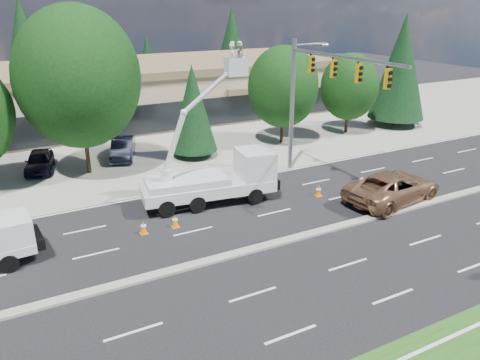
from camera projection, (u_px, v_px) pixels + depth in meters
ground at (220, 259)px, 21.88m from camera, size 140.00×140.00×0.00m
concrete_apron at (115, 148)px, 38.39m from camera, size 140.00×22.00×0.01m
road_median at (220, 258)px, 21.86m from camera, size 120.00×0.55×0.12m
strip_mall at (87, 94)px, 45.61m from camera, size 50.40×15.40×5.50m
tree_front_d at (78, 78)px, 30.59m from camera, size 8.13×8.13×11.28m
tree_front_e at (193, 108)px, 35.09m from camera, size 3.56×3.56×7.02m
tree_front_f at (283, 87)px, 38.24m from camera, size 5.82×5.82×8.07m
tree_front_g at (349, 87)px, 41.49m from camera, size 5.14×5.14×7.13m
tree_front_h at (401, 67)px, 43.61m from camera, size 5.24×5.24×10.34m
tree_back_b at (26, 47)px, 52.50m from camera, size 6.10×6.10×12.03m
tree_back_c at (148, 63)px, 59.50m from camera, size 3.74×3.74×7.38m
tree_back_d at (232, 45)px, 64.12m from camera, size 5.36×5.36×10.57m
signal_mast at (312, 89)px, 29.90m from camera, size 2.76×10.16×9.00m
bucket_truck at (219, 171)px, 27.49m from camera, size 8.09×3.43×9.28m
traffic_cone_b at (144, 228)px, 24.18m from camera, size 0.40×0.40×0.70m
traffic_cone_c at (175, 221)px, 24.87m from camera, size 0.40×0.40×0.70m
traffic_cone_d at (319, 191)px, 28.89m from camera, size 0.40×0.40×0.70m
traffic_cone_e at (362, 180)px, 30.51m from camera, size 0.40×0.40×0.70m
minivan at (393, 187)px, 27.94m from camera, size 6.88×3.92×1.81m
parked_car_west at (39, 161)px, 33.04m from camera, size 2.64×4.55×1.45m
parked_car_east at (123, 148)px, 35.81m from camera, size 3.02×4.88×1.52m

